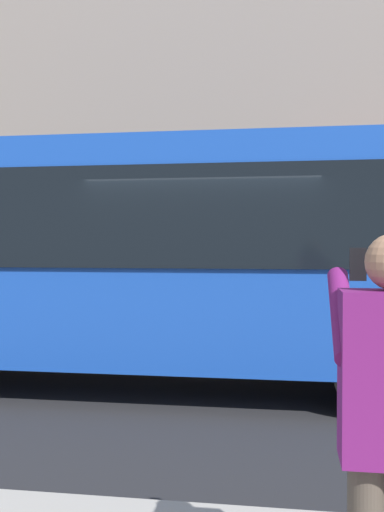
% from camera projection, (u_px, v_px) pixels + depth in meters
% --- Properties ---
extents(ground_plane, '(60.00, 60.00, 0.00)m').
position_uv_depth(ground_plane, '(212.00, 391.00, 7.36)').
color(ground_plane, '#232326').
extents(building_facade_far, '(28.00, 1.55, 12.00)m').
position_uv_depth(building_facade_far, '(250.00, 64.00, 13.94)').
color(building_facade_far, gray).
rests_on(building_facade_far, ground_plane).
extents(red_bus, '(9.05, 2.54, 3.08)m').
position_uv_depth(red_bus, '(125.00, 254.00, 7.70)').
color(red_bus, '#1947AD').
rests_on(red_bus, ground_plane).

